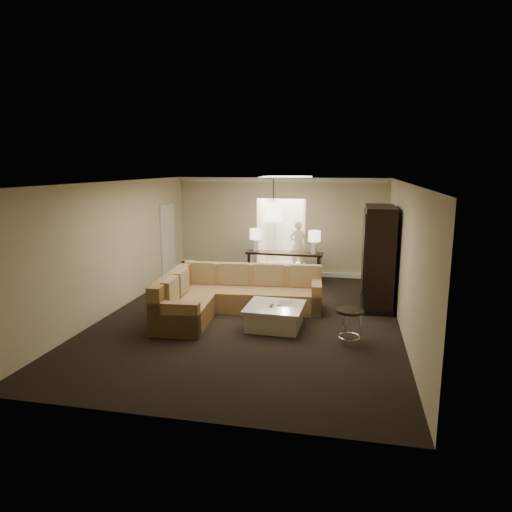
% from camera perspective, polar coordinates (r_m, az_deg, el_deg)
% --- Properties ---
extents(ground, '(8.00, 8.00, 0.00)m').
position_cam_1_polar(ground, '(9.62, -0.66, -7.69)').
color(ground, black).
rests_on(ground, ground).
extents(wall_back, '(6.00, 0.04, 2.80)m').
position_cam_1_polar(wall_back, '(13.15, 3.10, 3.68)').
color(wall_back, '#C2B893').
rests_on(wall_back, ground).
extents(wall_front, '(6.00, 0.04, 2.80)m').
position_cam_1_polar(wall_front, '(5.55, -9.73, -6.99)').
color(wall_front, '#C2B893').
rests_on(wall_front, ground).
extents(wall_left, '(0.04, 8.00, 2.80)m').
position_cam_1_polar(wall_left, '(10.33, -17.15, 1.13)').
color(wall_left, '#C2B893').
rests_on(wall_left, ground).
extents(wall_right, '(0.04, 8.00, 2.80)m').
position_cam_1_polar(wall_right, '(9.11, 18.07, -0.22)').
color(wall_right, '#C2B893').
rests_on(wall_right, ground).
extents(ceiling, '(6.00, 8.00, 0.02)m').
position_cam_1_polar(ceiling, '(9.11, -0.70, 9.21)').
color(ceiling, white).
rests_on(ceiling, wall_back).
extents(crown_molding, '(6.00, 0.10, 0.12)m').
position_cam_1_polar(crown_molding, '(13.00, 3.13, 9.48)').
color(crown_molding, white).
rests_on(crown_molding, wall_back).
extents(baseboard, '(6.00, 0.10, 0.12)m').
position_cam_1_polar(baseboard, '(13.35, 3.01, -2.06)').
color(baseboard, white).
rests_on(baseboard, ground).
extents(side_door, '(0.05, 0.90, 2.10)m').
position_cam_1_polar(side_door, '(12.86, -10.95, 1.75)').
color(side_door, silver).
rests_on(side_door, ground).
extents(foyer, '(1.44, 2.02, 2.80)m').
position_cam_1_polar(foyer, '(14.48, 3.91, 3.97)').
color(foyer, silver).
rests_on(foyer, ground).
extents(sectional_sofa, '(3.28, 2.71, 0.96)m').
position_cam_1_polar(sectional_sofa, '(9.84, -3.48, -4.95)').
color(sectional_sofa, brown).
rests_on(sectional_sofa, ground).
extents(coffee_table, '(1.13, 1.13, 0.46)m').
position_cam_1_polar(coffee_table, '(9.02, 2.37, -7.49)').
color(coffee_table, beige).
rests_on(coffee_table, ground).
extents(console_table, '(2.10, 0.52, 0.81)m').
position_cam_1_polar(console_table, '(12.50, 3.55, -1.00)').
color(console_table, black).
rests_on(console_table, ground).
extents(armoire, '(0.67, 1.57, 2.26)m').
position_cam_1_polar(armoire, '(10.51, 14.96, -0.35)').
color(armoire, black).
rests_on(armoire, ground).
extents(drink_table, '(0.49, 0.49, 0.61)m').
position_cam_1_polar(drink_table, '(8.35, 11.64, -7.73)').
color(drink_table, black).
rests_on(drink_table, ground).
extents(table_lamp_left, '(0.32, 0.32, 0.62)m').
position_cam_1_polar(table_lamp_left, '(12.52, -0.05, 2.47)').
color(table_lamp_left, silver).
rests_on(table_lamp_left, console_table).
extents(table_lamp_right, '(0.32, 0.32, 0.62)m').
position_cam_1_polar(table_lamp_right, '(12.26, 7.32, 2.19)').
color(table_lamp_right, silver).
rests_on(table_lamp_right, console_table).
extents(pendant_light, '(0.38, 0.38, 1.09)m').
position_cam_1_polar(pendant_light, '(11.81, 2.16, 5.54)').
color(pendant_light, black).
rests_on(pendant_light, ceiling).
extents(person, '(0.69, 0.54, 1.71)m').
position_cam_1_polar(person, '(13.75, 5.31, 1.68)').
color(person, beige).
rests_on(person, ground).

